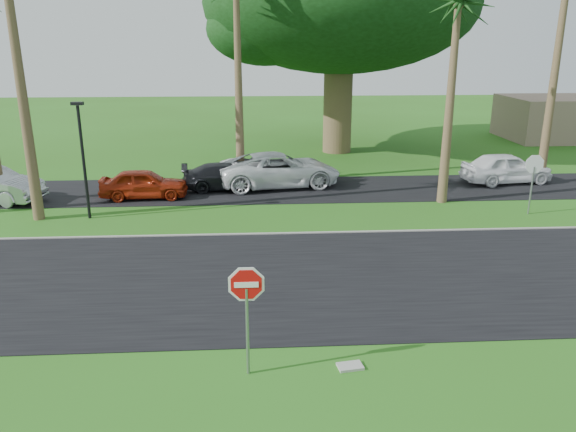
# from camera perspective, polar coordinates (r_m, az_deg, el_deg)

# --- Properties ---
(ground) EXTENTS (120.00, 120.00, 0.00)m
(ground) POSITION_cam_1_polar(r_m,az_deg,el_deg) (15.25, -5.86, -9.50)
(ground) COLOR #2A5A16
(ground) RESTS_ON ground
(road) EXTENTS (120.00, 8.00, 0.02)m
(road) POSITION_cam_1_polar(r_m,az_deg,el_deg) (17.05, -5.60, -6.43)
(road) COLOR black
(road) RESTS_ON ground
(parking_strip) EXTENTS (120.00, 5.00, 0.02)m
(parking_strip) POSITION_cam_1_polar(r_m,az_deg,el_deg) (26.98, -4.86, 2.62)
(parking_strip) COLOR black
(parking_strip) RESTS_ON ground
(curb) EXTENTS (120.00, 0.12, 0.06)m
(curb) POSITION_cam_1_polar(r_m,az_deg,el_deg) (20.81, -5.23, -1.87)
(curb) COLOR gray
(curb) RESTS_ON ground
(stop_sign_near) EXTENTS (1.05, 0.07, 2.62)m
(stop_sign_near) POSITION_cam_1_polar(r_m,az_deg,el_deg) (11.76, -4.22, -8.38)
(stop_sign_near) COLOR gray
(stop_sign_near) RESTS_ON ground
(stop_sign_far) EXTENTS (1.05, 0.07, 2.62)m
(stop_sign_far) POSITION_cam_1_polar(r_m,az_deg,el_deg) (24.88, 23.67, 4.11)
(stop_sign_far) COLOR gray
(stop_sign_far) RESTS_ON ground
(palm_right_near) EXTENTS (5.00, 5.00, 9.50)m
(palm_right_near) POSITION_cam_1_polar(r_m,az_deg,el_deg) (25.03, 16.91, 19.74)
(palm_right_near) COLOR brown
(palm_right_near) RESTS_ON ground
(canopy_tree) EXTENTS (16.50, 16.50, 13.12)m
(canopy_tree) POSITION_cam_1_polar(r_m,az_deg,el_deg) (36.03, 5.34, 20.65)
(canopy_tree) COLOR brown
(canopy_tree) RESTS_ON ground
(streetlight_right) EXTENTS (0.45, 0.25, 4.64)m
(streetlight_right) POSITION_cam_1_polar(r_m,az_deg,el_deg) (23.47, -20.13, 5.99)
(streetlight_right) COLOR black
(streetlight_right) RESTS_ON ground
(building_far) EXTENTS (10.00, 6.00, 3.00)m
(building_far) POSITION_cam_1_polar(r_m,az_deg,el_deg) (46.24, 27.18, 8.86)
(building_far) COLOR gray
(building_far) RESTS_ON ground
(car_red) EXTENTS (3.96, 1.73, 1.33)m
(car_red) POSITION_cam_1_polar(r_m,az_deg,el_deg) (26.23, -14.42, 3.16)
(car_red) COLOR #99230C
(car_red) RESTS_ON ground
(car_dark) EXTENTS (4.45, 2.23, 1.24)m
(car_dark) POSITION_cam_1_polar(r_m,az_deg,el_deg) (27.13, -6.20, 3.99)
(car_dark) COLOR black
(car_dark) RESTS_ON ground
(car_minivan) EXTENTS (6.31, 3.67, 1.65)m
(car_minivan) POSITION_cam_1_polar(r_m,az_deg,el_deg) (27.47, -0.91, 4.70)
(car_minivan) COLOR white
(car_minivan) RESTS_ON ground
(car_pickup) EXTENTS (4.67, 2.40, 1.52)m
(car_pickup) POSITION_cam_1_polar(r_m,az_deg,el_deg) (30.20, 21.31, 4.55)
(car_pickup) COLOR white
(car_pickup) RESTS_ON ground
(utility_slab) EXTENTS (0.60, 0.43, 0.06)m
(utility_slab) POSITION_cam_1_polar(r_m,az_deg,el_deg) (12.84, 6.33, -14.94)
(utility_slab) COLOR #999A92
(utility_slab) RESTS_ON ground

